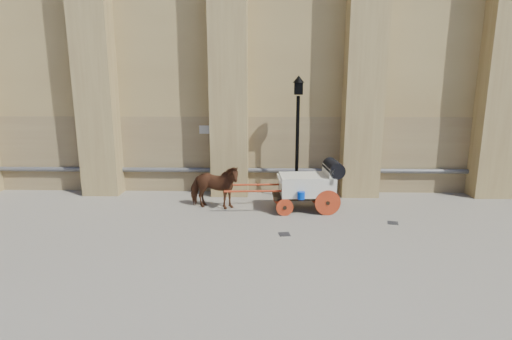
{
  "coord_description": "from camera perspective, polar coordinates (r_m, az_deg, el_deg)",
  "views": [
    {
      "loc": [
        0.39,
        -11.53,
        4.29
      ],
      "look_at": [
        0.06,
        1.69,
        1.39
      ],
      "focal_mm": 28.0,
      "sensor_mm": 36.0,
      "label": 1
    }
  ],
  "objects": [
    {
      "name": "drain_grate_near",
      "position": [
        11.71,
        4.07,
        -9.13
      ],
      "size": [
        0.36,
        0.36,
        0.01
      ],
      "primitive_type": "cube",
      "rotation": [
        0.0,
        0.0,
        0.15
      ],
      "color": "black",
      "rests_on": "ground"
    },
    {
      "name": "horse",
      "position": [
        13.84,
        -6.01,
        -2.41
      ],
      "size": [
        1.97,
        1.15,
        1.56
      ],
      "primitive_type": "imported",
      "rotation": [
        0.0,
        0.0,
        1.4
      ],
      "color": "#55301C",
      "rests_on": "ground"
    },
    {
      "name": "carriage",
      "position": [
        13.7,
        7.8,
        -1.94
      ],
      "size": [
        4.02,
        1.49,
        1.73
      ],
      "rotation": [
        0.0,
        0.0,
        0.07
      ],
      "color": "black",
      "rests_on": "ground"
    },
    {
      "name": "ground",
      "position": [
        12.31,
        -0.5,
        -8.04
      ],
      "size": [
        90.0,
        90.0,
        0.0
      ],
      "primitive_type": "plane",
      "color": "#6C6658",
      "rests_on": "ground"
    },
    {
      "name": "street_lamp",
      "position": [
        14.68,
        5.94,
        5.02
      ],
      "size": [
        0.43,
        0.43,
        4.55
      ],
      "color": "black",
      "rests_on": "ground"
    },
    {
      "name": "drain_grate_far",
      "position": [
        13.28,
        18.97,
        -7.16
      ],
      "size": [
        0.39,
        0.39,
        0.01
      ],
      "primitive_type": "cube",
      "rotation": [
        0.0,
        0.0,
        -0.26
      ],
      "color": "black",
      "rests_on": "ground"
    }
  ]
}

